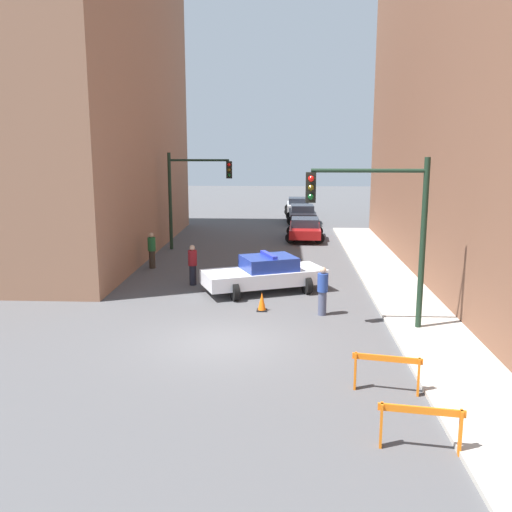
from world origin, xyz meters
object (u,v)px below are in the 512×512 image
Objects in this scene: traffic_light_near at (385,218)px; traffic_light_far at (190,187)px; pedestrian_crossing at (193,264)px; parked_car_near at (305,228)px; barrier_mid at (387,367)px; parked_car_far at (298,205)px; parked_car_mid at (302,213)px; barrier_front at (421,421)px; traffic_cone at (262,302)px; pedestrian_corner at (152,250)px; pedestrian_sidewalk at (323,290)px; police_car at (265,274)px.

traffic_light_near is 1.00× the size of traffic_light_far.
traffic_light_far reaches higher than pedestrian_crossing.
parked_car_near is at bearing 95.97° from traffic_light_near.
parked_car_near is at bearing 93.08° from barrier_mid.
traffic_light_far reaches higher than parked_car_near.
traffic_light_near is 1.20× the size of parked_car_far.
barrier_front is (1.26, -31.04, -0.06)m from parked_car_mid.
traffic_cone is (4.28, -11.35, -3.08)m from traffic_light_far.
pedestrian_corner is 10.14m from pedestrian_sidewalk.
pedestrian_crossing is at bearing 50.59° from police_car.
traffic_cone is (-0.03, -2.58, -0.41)m from police_car.
traffic_cone is at bearing 116.16° from barrier_mid.
traffic_cone is at bearing -93.55° from parked_car_far.
parked_car_far is 2.60× the size of pedestrian_crossing.
parked_car_far is 2.74× the size of barrier_mid.
traffic_light_near reaches higher than parked_car_near.
traffic_light_near is 17.00m from parked_car_near.
barrier_mid is (1.21, -33.82, -0.06)m from parked_car_far.
pedestrian_corner is 1.00× the size of pedestrian_sidewalk.
traffic_light_near is at bearing 82.41° from barrier_mid.
barrier_mid is at bearing -85.11° from parked_car_near.
barrier_front is at bearing -85.02° from parked_car_near.
barrier_front is 1.01× the size of barrier_mid.
parked_car_near is 23.81m from barrier_front.
parked_car_far is at bearing 93.54° from traffic_light_near.
pedestrian_crossing is at bearing 116.70° from barrier_front.
pedestrian_sidewalk is at bearing 138.53° from traffic_light_near.
parked_car_far is at bearing 90.25° from parked_car_mid.
pedestrian_corner is 15.50m from barrier_mid.
parked_car_near is at bearing -31.45° from police_car.
parked_car_mid is 17.17m from pedestrian_corner.
barrier_mid is (1.14, -21.19, -0.06)m from parked_car_near.
pedestrian_sidewalk is at bearing -10.70° from traffic_cone.
pedestrian_crossing reaches higher than parked_car_mid.
traffic_light_near reaches higher than pedestrian_crossing.
traffic_light_far is 3.13× the size of pedestrian_sidewalk.
barrier_mid is at bearing -97.59° from traffic_light_near.
parked_car_near is 15.17m from pedestrian_sidewalk.
pedestrian_sidewalk is at bearing -37.78° from pedestrian_corner.
pedestrian_sidewalk reaches higher than parked_car_far.
traffic_light_near is 3.13× the size of pedestrian_sidewalk.
parked_car_far is 24.41m from pedestrian_crossing.
parked_car_near is 2.76× the size of barrier_mid.
police_car is (-3.72, 4.47, -2.81)m from traffic_light_near.
traffic_light_far reaches higher than parked_car_far.
parked_car_near is 21.22m from barrier_mid.
pedestrian_crossing reaches higher than traffic_cone.
pedestrian_sidewalk reaches higher than police_car.
pedestrian_corner reaches higher than parked_car_far.
pedestrian_crossing is 6.35m from pedestrian_sidewalk.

